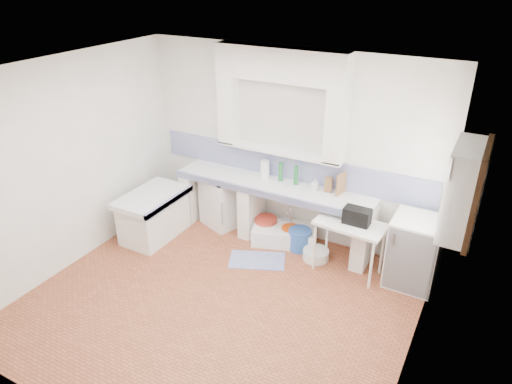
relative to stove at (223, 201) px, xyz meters
The scene contains 36 objects.
floor 2.02m from the stove, 60.22° to the right, with size 4.50×4.50×0.00m, color #9F5233.
ceiling 3.12m from the stove, 60.22° to the right, with size 4.50×4.50×0.00m, color white.
wall_back 1.43m from the stove, 15.75° to the left, with size 4.50×4.50×0.00m, color white.
wall_front 3.98m from the stove, 75.17° to the right, with size 4.50×4.50×0.00m, color white.
wall_left 2.36m from the stove, 126.29° to the right, with size 4.50×4.50×0.00m, color white.
wall_right 3.80m from the stove, 28.03° to the right, with size 4.50×4.50×0.00m, color white.
alcove_mass 2.36m from the stove, ahead, with size 1.90×0.25×0.45m, color white.
window_frame 3.65m from the stove, ahead, with size 0.35×0.86×1.06m, color #3A2412.
lace_valance 3.67m from the stove, ahead, with size 0.01×0.84×0.24m, color white.
counter_slab 1.00m from the stove, ahead, with size 3.00×0.60×0.08m, color white.
counter_lip 1.04m from the stove, 18.84° to the right, with size 3.00×0.04×0.10m, color navy.
counter_pier_left 0.52m from the stove, behind, with size 0.20×0.55×0.82m, color white.
counter_pier_mid 0.54m from the stove, ahead, with size 0.20×0.55×0.82m, color white.
counter_pier_right 2.29m from the stove, ahead, with size 0.20×0.55×0.82m, color white.
peninsula_top 1.12m from the stove, 131.00° to the right, with size 0.70×1.10×0.08m, color white.
peninsula_base 1.09m from the stove, 131.00° to the right, with size 0.60×1.00×0.62m, color white.
peninsula_lip 0.94m from the stove, 115.07° to the right, with size 0.04×1.10×0.10m, color navy.
backsplash 1.24m from the stove, 14.94° to the left, with size 4.27×0.03×0.40m, color navy.
stove is the anchor object (origin of this frame).
sink 1.14m from the stove, ahead, with size 0.94×0.51×0.23m, color white.
side_table 2.18m from the stove, ahead, with size 0.90×0.50×0.04m, color white.
fridge 2.98m from the stove, ahead, with size 0.61×0.61×0.94m, color white.
bucket_red 0.82m from the stove, ahead, with size 0.34×0.34×0.32m, color #B03122.
bucket_orange 1.23m from the stove, ahead, with size 0.29×0.29×0.27m, color #EF4F0A.
bucket_blue 1.40m from the stove, ahead, with size 0.33×0.33×0.31m, color #2D5EB6.
basin_white 1.74m from the stove, ahead, with size 0.37×0.37×0.14m, color white.
water_bottle_a 1.02m from the stove, ahead, with size 0.07×0.07×0.28m, color silver.
water_bottle_b 1.12m from the stove, ahead, with size 0.08×0.08×0.28m, color silver.
black_bag 2.29m from the stove, ahead, with size 0.34×0.20×0.22m, color black.
green_bottle_a 1.14m from the stove, ahead, with size 0.06×0.06×0.29m, color #1D6D2D.
green_bottle_b 1.35m from the stove, ahead, with size 0.06×0.06×0.28m, color #1D6D2D.
knife_block 1.78m from the stove, ahead, with size 0.11×0.08×0.21m, color olive.
cutting_board 1.97m from the stove, ahead, with size 0.02×0.23×0.31m, color olive.
paper_towel 0.94m from the stove, 10.69° to the left, with size 0.13×0.13×0.27m, color white.
soap_bottle 1.61m from the stove, ahead, with size 0.08×0.08×0.18m, color white.
rug 1.26m from the stove, 34.83° to the right, with size 0.78×0.44×0.01m, color #333899.
Camera 1 is at (2.61, -3.83, 3.82)m, focal length 33.07 mm.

